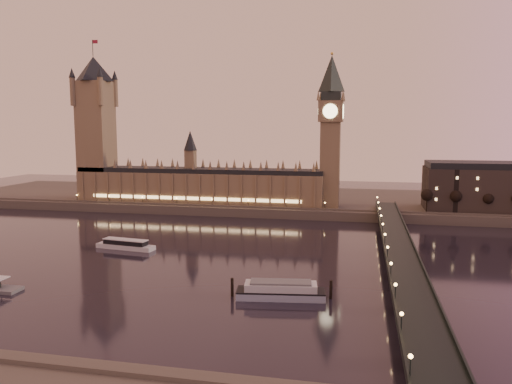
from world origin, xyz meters
TOP-DOWN VIEW (x-y plane):
  - ground at (0.00, 0.00)m, footprint 700.00×700.00m
  - far_embankment at (30.00, 165.00)m, footprint 560.00×130.00m
  - palace_of_westminster at (-40.12, 120.99)m, footprint 180.00×26.62m
  - victoria_tower at (-120.00, 121.00)m, footprint 31.68×31.68m
  - big_ben at (53.99, 120.99)m, footprint 17.68×17.68m
  - westminster_bridge at (91.61, 0.00)m, footprint 13.20×260.00m
  - bare_tree_0 at (118.04, 109.00)m, footprint 6.56×6.56m
  - bare_tree_1 at (135.09, 109.00)m, footprint 6.56×6.56m
  - bare_tree_2 at (152.14, 109.00)m, footprint 6.56×6.56m
  - cruise_boat_a at (-39.47, 3.57)m, footprint 31.40×10.74m
  - moored_barge at (48.19, -52.24)m, footprint 35.98×13.07m

SIDE VIEW (x-z plane):
  - ground at x=0.00m, z-range 0.00..0.00m
  - cruise_boat_a at x=-39.47m, z-range -0.29..4.63m
  - moored_barge at x=48.19m, z-range -0.52..6.14m
  - far_embankment at x=30.00m, z-range 0.00..6.00m
  - westminster_bridge at x=91.61m, z-range -2.13..13.17m
  - bare_tree_0 at x=118.04m, z-range 9.30..22.65m
  - bare_tree_1 at x=135.09m, z-range 9.30..22.65m
  - bare_tree_2 at x=152.14m, z-range 9.30..22.65m
  - palace_of_westminster at x=-40.12m, z-range -4.29..47.71m
  - big_ben at x=53.99m, z-range 11.95..115.95m
  - victoria_tower at x=-120.00m, z-range 6.79..124.79m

